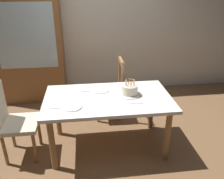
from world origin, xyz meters
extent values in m
plane|color=brown|center=(0.00, 0.00, 0.00)|extent=(6.40, 6.40, 0.00)
cube|color=silver|center=(0.00, 1.85, 1.30)|extent=(6.40, 0.10, 2.60)
cube|color=white|center=(0.00, 0.00, 0.70)|extent=(1.53, 0.88, 0.04)
cylinder|color=#9E7042|center=(-0.67, -0.34, 0.34)|extent=(0.07, 0.07, 0.68)
cylinder|color=#9E7042|center=(0.67, -0.34, 0.34)|extent=(0.07, 0.07, 0.68)
cylinder|color=#9E7042|center=(-0.67, 0.34, 0.34)|extent=(0.07, 0.07, 0.68)
cylinder|color=#9E7042|center=(0.67, 0.34, 0.34)|extent=(0.07, 0.07, 0.68)
cylinder|color=silver|center=(0.27, 0.04, 0.73)|extent=(0.28, 0.28, 0.01)
cylinder|color=beige|center=(0.27, 0.04, 0.79)|extent=(0.19, 0.19, 0.12)
cylinder|color=yellow|center=(0.33, 0.04, 0.88)|extent=(0.01, 0.01, 0.05)
sphere|color=#FFC64C|center=(0.33, 0.04, 0.91)|extent=(0.01, 0.01, 0.01)
cylinder|color=#4C7FE5|center=(0.32, 0.06, 0.88)|extent=(0.01, 0.01, 0.05)
sphere|color=#FFC64C|center=(0.32, 0.06, 0.91)|extent=(0.01, 0.01, 0.01)
cylinder|color=#E54C4C|center=(0.30, 0.08, 0.88)|extent=(0.01, 0.01, 0.05)
sphere|color=#FFC64C|center=(0.30, 0.08, 0.91)|extent=(0.01, 0.01, 0.01)
cylinder|color=#66CC72|center=(0.29, 0.09, 0.88)|extent=(0.01, 0.01, 0.05)
sphere|color=#FFC64C|center=(0.29, 0.09, 0.91)|extent=(0.01, 0.01, 0.01)
cylinder|color=#E54C4C|center=(0.27, 0.09, 0.88)|extent=(0.01, 0.01, 0.05)
sphere|color=#FFC64C|center=(0.27, 0.09, 0.91)|extent=(0.01, 0.01, 0.01)
cylinder|color=#66CC72|center=(0.24, 0.08, 0.88)|extent=(0.01, 0.01, 0.05)
sphere|color=#FFC64C|center=(0.24, 0.08, 0.91)|extent=(0.01, 0.01, 0.01)
cylinder|color=yellow|center=(0.22, 0.06, 0.88)|extent=(0.01, 0.01, 0.05)
sphere|color=#FFC64C|center=(0.22, 0.06, 0.91)|extent=(0.01, 0.01, 0.01)
cylinder|color=#66CC72|center=(0.22, 0.03, 0.88)|extent=(0.01, 0.01, 0.05)
sphere|color=#FFC64C|center=(0.22, 0.03, 0.91)|extent=(0.01, 0.01, 0.01)
cylinder|color=#D872CC|center=(0.23, 0.01, 0.88)|extent=(0.01, 0.01, 0.05)
sphere|color=#FFC64C|center=(0.23, 0.01, 0.91)|extent=(0.01, 0.01, 0.01)
cylinder|color=#D872CC|center=(0.24, -0.01, 0.88)|extent=(0.01, 0.01, 0.05)
sphere|color=#FFC64C|center=(0.24, -0.01, 0.91)|extent=(0.01, 0.01, 0.01)
cylinder|color=yellow|center=(0.27, -0.02, 0.88)|extent=(0.01, 0.01, 0.05)
sphere|color=#FFC64C|center=(0.27, -0.02, 0.91)|extent=(0.01, 0.01, 0.01)
cylinder|color=#E54C4C|center=(0.28, -0.02, 0.88)|extent=(0.01, 0.01, 0.05)
sphere|color=#FFC64C|center=(0.28, -0.02, 0.91)|extent=(0.01, 0.01, 0.01)
cylinder|color=#66CC72|center=(0.31, 0.00, 0.88)|extent=(0.01, 0.01, 0.05)
sphere|color=#FFC64C|center=(0.31, 0.00, 0.91)|extent=(0.01, 0.01, 0.01)
cylinder|color=#D872CC|center=(0.32, 0.02, 0.88)|extent=(0.01, 0.01, 0.05)
sphere|color=#FFC64C|center=(0.32, 0.02, 0.91)|extent=(0.01, 0.01, 0.01)
cylinder|color=white|center=(-0.42, -0.20, 0.73)|extent=(0.22, 0.22, 0.01)
cylinder|color=white|center=(-0.08, 0.20, 0.73)|extent=(0.22, 0.22, 0.01)
cube|color=silver|center=(-0.58, -0.20, 0.72)|extent=(0.18, 0.02, 0.01)
cube|color=silver|center=(-0.24, 0.19, 0.72)|extent=(0.18, 0.02, 0.01)
cube|color=silver|center=(0.30, -0.19, 0.72)|extent=(0.18, 0.04, 0.01)
cube|color=#9E7042|center=(0.08, 0.76, 0.45)|extent=(0.45, 0.45, 0.05)
cylinder|color=#9E7042|center=(-0.09, 0.93, 0.21)|extent=(0.04, 0.04, 0.42)
cylinder|color=#9E7042|center=(-0.09, 0.59, 0.21)|extent=(0.04, 0.04, 0.42)
cylinder|color=#9E7042|center=(0.25, 0.93, 0.21)|extent=(0.04, 0.04, 0.42)
cylinder|color=#9E7042|center=(0.25, 0.59, 0.21)|extent=(0.04, 0.04, 0.42)
cylinder|color=#9E7042|center=(0.28, 0.93, 0.70)|extent=(0.04, 0.04, 0.50)
cylinder|color=#9E7042|center=(0.28, 0.57, 0.70)|extent=(0.04, 0.04, 0.50)
cube|color=#9E7042|center=(0.28, 0.75, 0.92)|extent=(0.05, 0.40, 0.06)
cube|color=beige|center=(-1.07, -0.04, 0.45)|extent=(0.44, 0.44, 0.05)
cylinder|color=#9E7042|center=(-0.90, -0.21, 0.21)|extent=(0.04, 0.04, 0.42)
cylinder|color=#9E7042|center=(-0.90, 0.13, 0.21)|extent=(0.04, 0.04, 0.42)
cylinder|color=#9E7042|center=(-1.24, -0.21, 0.21)|extent=(0.04, 0.04, 0.42)
cylinder|color=#9E7042|center=(-1.24, 0.13, 0.21)|extent=(0.04, 0.04, 0.42)
cube|color=brown|center=(-1.17, 1.56, 0.95)|extent=(1.10, 0.44, 1.90)
cube|color=silver|center=(-1.17, 1.34, 1.20)|extent=(0.94, 0.01, 1.04)
camera|label=1|loc=(-0.26, -2.48, 1.98)|focal=36.94mm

